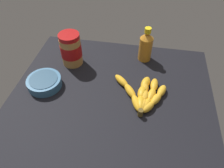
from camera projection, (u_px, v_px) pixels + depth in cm
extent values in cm
cube|color=black|center=(111.00, 98.00, 84.10)|extent=(80.16, 71.25, 3.16)
ellipsoid|color=gold|center=(148.00, 107.00, 77.08)|extent=(6.31, 6.94, 2.95)
ellipsoid|color=gold|center=(156.00, 99.00, 79.69)|extent=(5.70, 7.11, 2.95)
ellipsoid|color=gold|center=(162.00, 91.00, 82.66)|extent=(4.94, 7.10, 2.95)
ellipsoid|color=gold|center=(146.00, 105.00, 77.68)|extent=(5.55, 7.74, 3.01)
ellipsoid|color=gold|center=(151.00, 95.00, 81.15)|extent=(4.61, 7.64, 3.01)
ellipsoid|color=gold|center=(154.00, 85.00, 84.88)|extent=(3.56, 7.35, 3.01)
ellipsoid|color=gold|center=(143.00, 105.00, 77.60)|extent=(4.06, 6.25, 3.17)
ellipsoid|color=gold|center=(145.00, 96.00, 80.71)|extent=(3.18, 5.82, 3.17)
ellipsoid|color=gold|center=(145.00, 87.00, 83.90)|extent=(4.04, 6.24, 3.17)
ellipsoid|color=gold|center=(141.00, 104.00, 77.99)|extent=(3.80, 7.19, 3.36)
ellipsoid|color=gold|center=(142.00, 93.00, 81.78)|extent=(4.03, 7.29, 3.36)
ellipsoid|color=gold|center=(145.00, 83.00, 85.40)|extent=(5.05, 7.62, 3.36)
ellipsoid|color=gold|center=(136.00, 103.00, 78.43)|extent=(5.82, 8.65, 2.87)
ellipsoid|color=gold|center=(130.00, 91.00, 82.71)|extent=(6.95, 8.38, 2.87)
ellipsoid|color=gold|center=(121.00, 81.00, 86.65)|extent=(7.81, 7.81, 2.87)
cylinder|color=brown|center=(140.00, 113.00, 74.94)|extent=(2.00, 2.00, 3.00)
cylinder|color=#BF8442|center=(71.00, 51.00, 92.34)|extent=(9.12, 9.12, 13.19)
cylinder|color=#B71414|center=(71.00, 50.00, 91.87)|extent=(9.30, 9.30, 5.94)
cylinder|color=#B71414|center=(69.00, 36.00, 86.90)|extent=(8.97, 8.97, 1.90)
cylinder|color=orange|center=(145.00, 49.00, 95.00)|extent=(5.99, 5.99, 11.27)
cone|color=orange|center=(147.00, 36.00, 89.93)|extent=(5.99, 5.99, 2.78)
cylinder|color=yellow|center=(148.00, 30.00, 88.09)|extent=(2.88, 2.88, 2.33)
cylinder|color=teal|center=(44.00, 82.00, 85.42)|extent=(13.91, 13.91, 3.72)
cylinder|color=navy|center=(44.00, 82.00, 85.13)|extent=(11.41, 11.41, 3.35)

